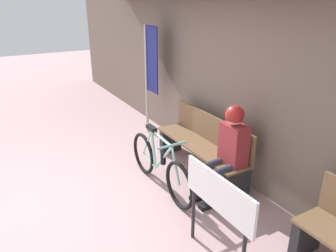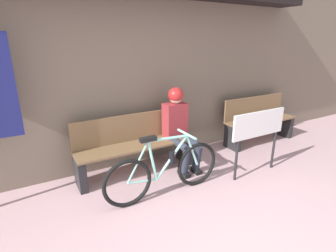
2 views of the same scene
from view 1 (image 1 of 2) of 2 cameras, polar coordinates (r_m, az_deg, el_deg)
name	(u,v)px [view 1 (image 1 of 2)]	position (r m, az deg, el deg)	size (l,w,h in m)	color
ground_plane	(58,209)	(4.31, -18.63, -13.53)	(24.00, 24.00, 0.00)	#C69EA3
storefront_wall	(223,54)	(4.64, 9.58, 12.26)	(12.00, 0.56, 3.20)	#756656
park_bench_near	(203,147)	(4.70, 6.07, -3.61)	(1.72, 0.42, 0.85)	brown
bicycle	(160,166)	(4.32, -1.46, -6.90)	(1.58, 0.40, 0.82)	black
person_seated	(227,147)	(4.05, 10.21, -3.66)	(0.34, 0.66, 1.21)	#2D3342
banner_pole	(150,68)	(5.76, -3.17, 10.12)	(0.45, 0.05, 1.95)	#B7B2A8
signboard	(218,199)	(3.05, 8.71, -12.53)	(0.94, 0.04, 0.94)	#232326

